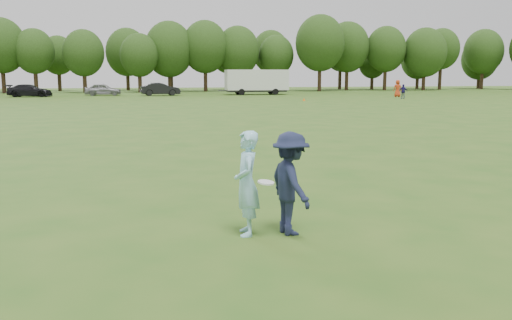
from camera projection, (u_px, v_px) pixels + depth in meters
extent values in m
plane|color=#2A5618|center=(258.00, 235.00, 9.01)|extent=(200.00, 200.00, 0.00)
imported|color=#99D6EC|center=(247.00, 183.00, 8.91)|extent=(0.46, 0.66, 1.74)
imported|color=#1B213C|center=(291.00, 183.00, 8.97)|extent=(0.83, 1.21, 1.72)
imported|color=navy|center=(403.00, 91.00, 58.57)|extent=(0.97, 0.84, 1.56)
imported|color=red|center=(398.00, 88.00, 62.89)|extent=(1.08, 0.82, 1.98)
imported|color=black|center=(30.00, 91.00, 63.19)|extent=(5.21, 2.61, 1.45)
imported|color=gray|center=(103.00, 90.00, 66.77)|extent=(4.46, 1.96, 1.49)
imported|color=black|center=(160.00, 89.00, 66.79)|extent=(4.98, 2.25, 1.58)
cone|color=orange|center=(304.00, 99.00, 53.96)|extent=(0.28, 0.28, 0.30)
cylinder|color=white|center=(266.00, 182.00, 8.68)|extent=(0.31, 0.31, 0.07)
cube|color=white|center=(257.00, 80.00, 69.74)|extent=(8.00, 2.50, 2.60)
cube|color=black|center=(257.00, 91.00, 69.96)|extent=(7.60, 2.30, 0.25)
cylinder|color=black|center=(242.00, 92.00, 68.31)|extent=(0.80, 0.25, 0.80)
cylinder|color=black|center=(238.00, 91.00, 70.73)|extent=(0.80, 0.25, 0.80)
cylinder|color=black|center=(275.00, 92.00, 69.23)|extent=(0.80, 0.25, 0.80)
cylinder|color=black|center=(271.00, 91.00, 71.64)|extent=(0.80, 0.25, 0.80)
cube|color=#333333|center=(223.00, 91.00, 69.04)|extent=(1.20, 0.15, 0.12)
cylinder|color=#332114|center=(4.00, 80.00, 75.43)|extent=(0.56, 0.56, 3.71)
ellipsoid|color=#203712|center=(1.00, 45.00, 74.69)|extent=(6.68, 6.68, 7.68)
cylinder|color=#332114|center=(36.00, 81.00, 75.98)|extent=(0.56, 0.56, 3.46)
ellipsoid|color=#203712|center=(34.00, 51.00, 75.34)|extent=(5.49, 5.49, 6.31)
cylinder|color=#332114|center=(85.00, 82.00, 77.24)|extent=(0.56, 0.56, 3.14)
ellipsoid|color=#203712|center=(83.00, 53.00, 76.61)|extent=(5.78, 5.78, 6.64)
cylinder|color=#332114|center=(140.00, 82.00, 78.61)|extent=(0.56, 0.56, 3.01)
ellipsoid|color=#203712|center=(139.00, 55.00, 78.00)|extent=(5.46, 5.46, 6.28)
cylinder|color=#332114|center=(170.00, 81.00, 81.81)|extent=(0.56, 0.56, 3.23)
ellipsoid|color=#203712|center=(169.00, 49.00, 81.07)|extent=(7.29, 7.29, 8.38)
cylinder|color=#332114|center=(206.00, 79.00, 82.80)|extent=(0.56, 0.56, 3.77)
ellipsoid|color=#203712|center=(205.00, 47.00, 82.04)|extent=(6.95, 6.95, 8.00)
cylinder|color=#332114|center=(238.00, 80.00, 84.47)|extent=(0.56, 0.56, 3.33)
ellipsoid|color=#203712|center=(238.00, 51.00, 83.76)|extent=(6.71, 6.71, 7.71)
cylinder|color=#332114|center=(276.00, 81.00, 86.01)|extent=(0.56, 0.56, 3.22)
ellipsoid|color=#203712|center=(276.00, 55.00, 85.39)|extent=(5.54, 5.54, 6.37)
cylinder|color=#332114|center=(319.00, 78.00, 84.41)|extent=(0.56, 0.56, 4.15)
ellipsoid|color=#203712|center=(320.00, 43.00, 83.57)|extent=(7.59, 7.59, 8.73)
cylinder|color=#332114|center=(347.00, 78.00, 89.05)|extent=(0.56, 0.56, 3.95)
ellipsoid|color=#203712|center=(347.00, 47.00, 88.26)|extent=(7.16, 7.16, 8.24)
cylinder|color=#332114|center=(385.00, 78.00, 88.99)|extent=(0.56, 0.56, 3.90)
ellipsoid|color=#203712|center=(386.00, 49.00, 88.25)|extent=(6.49, 6.49, 7.46)
cylinder|color=#332114|center=(424.00, 81.00, 89.18)|extent=(0.56, 0.56, 3.16)
ellipsoid|color=#203712|center=(425.00, 52.00, 88.46)|extent=(6.99, 6.99, 8.04)
cylinder|color=#332114|center=(440.00, 77.00, 92.34)|extent=(0.56, 0.56, 4.29)
ellipsoid|color=#203712|center=(441.00, 49.00, 91.60)|extent=(6.02, 6.02, 6.93)
cylinder|color=#332114|center=(482.00, 79.00, 95.80)|extent=(0.56, 0.56, 3.68)
ellipsoid|color=#203712|center=(484.00, 51.00, 95.06)|extent=(6.78, 6.78, 7.80)
cylinder|color=#332114|center=(60.00, 80.00, 84.93)|extent=(0.56, 0.56, 3.29)
ellipsoid|color=#203712|center=(58.00, 55.00, 84.31)|extent=(5.30, 5.30, 6.09)
cylinder|color=#332114|center=(128.00, 80.00, 88.52)|extent=(0.56, 0.56, 3.28)
ellipsoid|color=#203712|center=(127.00, 52.00, 87.81)|extent=(6.78, 6.78, 7.79)
cylinder|color=#332114|center=(171.00, 81.00, 88.49)|extent=(0.56, 0.56, 3.11)
ellipsoid|color=#203712|center=(171.00, 57.00, 87.89)|extent=(5.34, 5.34, 6.14)
cylinder|color=#332114|center=(227.00, 79.00, 91.79)|extent=(0.56, 0.56, 3.50)
ellipsoid|color=#203712|center=(227.00, 57.00, 91.19)|extent=(4.82, 4.82, 5.54)
cylinder|color=#332114|center=(271.00, 78.00, 93.96)|extent=(0.56, 0.56, 3.80)
ellipsoid|color=#203712|center=(271.00, 51.00, 93.24)|extent=(6.34, 6.34, 7.29)
cylinder|color=#332114|center=(340.00, 78.00, 94.78)|extent=(0.56, 0.56, 3.84)
ellipsoid|color=#203712|center=(340.00, 54.00, 94.14)|extent=(5.09, 5.09, 5.86)
cylinder|color=#332114|center=(372.00, 82.00, 94.91)|extent=(0.56, 0.56, 2.58)
ellipsoid|color=#203712|center=(373.00, 62.00, 94.39)|extent=(4.86, 4.86, 5.59)
cylinder|color=#332114|center=(417.00, 81.00, 98.27)|extent=(0.56, 0.56, 2.62)
ellipsoid|color=#203712|center=(418.00, 60.00, 97.65)|extent=(6.11, 6.11, 7.02)
cylinder|color=#332114|center=(478.00, 82.00, 99.40)|extent=(0.56, 0.56, 2.54)
ellipsoid|color=#203712|center=(480.00, 59.00, 98.76)|extent=(6.47, 6.47, 7.44)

